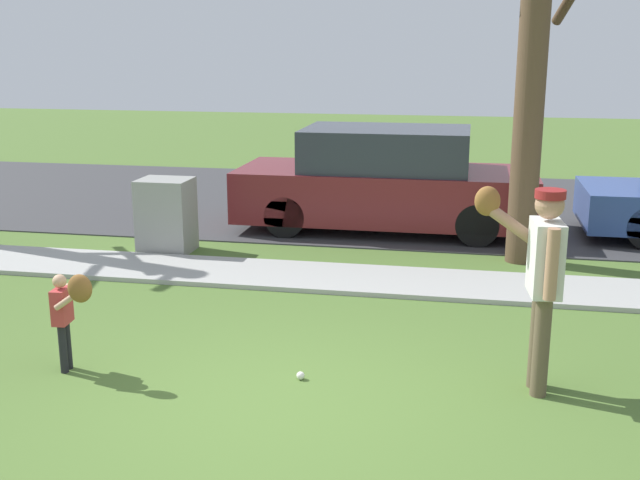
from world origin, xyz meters
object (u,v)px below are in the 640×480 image
person_child (68,306)px  parked_suv_maroon (386,182)px  person_adult (540,268)px  street_tree_near (534,38)px  baseball (301,376)px  utility_cabinet (166,215)px

person_child → parked_suv_maroon: (2.18, 6.17, 0.15)m
person_adult → street_tree_near: street_tree_near is taller
person_adult → parked_suv_maroon: 6.07m
person_child → street_tree_near: 6.71m
parked_suv_maroon → person_child: bearing=70.6°
person_child → baseball: person_child is taller
person_child → baseball: size_ratio=13.18×
street_tree_near → person_child: bearing=-132.2°
baseball → utility_cabinet: size_ratio=0.07×
baseball → utility_cabinet: utility_cabinet is taller
person_child → street_tree_near: street_tree_near is taller
baseball → utility_cabinet: bearing=125.7°
person_adult → utility_cabinet: bearing=-43.1°
person_child → utility_cabinet: bearing=95.2°
person_adult → street_tree_near: bearing=-96.8°
person_child → utility_cabinet: 4.30m
person_adult → utility_cabinet: (-4.88, 3.80, -0.58)m
person_adult → utility_cabinet: 6.21m
utility_cabinet → parked_suv_maroon: size_ratio=0.23×
person_child → parked_suv_maroon: 6.55m
baseball → parked_suv_maroon: (0.10, 5.92, 0.75)m
baseball → street_tree_near: size_ratio=0.01×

